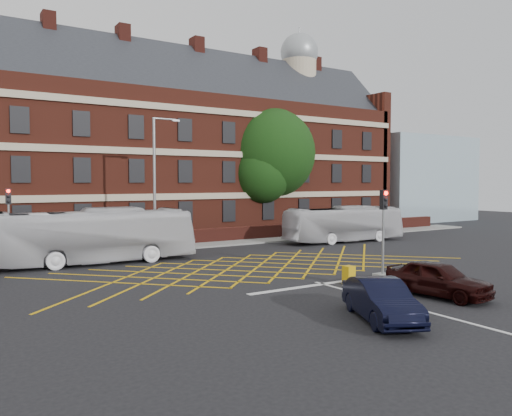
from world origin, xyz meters
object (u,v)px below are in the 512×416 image
traffic_light_far (9,231)px  utility_cabinet (349,275)px  traffic_light_near (383,242)px  street_lamp (156,207)px  car_maroon (438,279)px  bus_left (94,236)px  deciduous_tree (270,160)px  bus_right (344,224)px  car_navy (381,300)px

traffic_light_far → utility_cabinet: size_ratio=5.07×
traffic_light_near → street_lamp: 15.11m
car_maroon → street_lamp: bearing=99.7°
street_lamp → bus_left: bearing=-157.0°
deciduous_tree → street_lamp: (-13.93, -7.52, -3.70)m
bus_right → street_lamp: street_lamp is taller
bus_left → street_lamp: bearing=-63.6°
deciduous_tree → traffic_light_near: (-7.61, -21.19, -4.95)m
traffic_light_near → street_lamp: size_ratio=0.49×
bus_right → deciduous_tree: 10.72m
bus_right → street_lamp: 14.86m
car_navy → utility_cabinet: (3.19, 5.00, -0.27)m
utility_cabinet → traffic_light_near: bearing=5.9°
traffic_light_near → traffic_light_far: bearing=132.8°
deciduous_tree → street_lamp: bearing=-151.6°
car_navy → traffic_light_near: size_ratio=0.98×
deciduous_tree → traffic_light_far: 23.43m
utility_cabinet → bus_right: bearing=48.4°
car_maroon → bus_right: bearing=52.5°
car_maroon → bus_left: bearing=114.7°
bus_left → utility_cabinet: size_ratio=13.47×
bus_left → traffic_light_far: 5.64m
car_navy → car_maroon: (4.59, 1.28, 0.04)m
bus_right → deciduous_tree: deciduous_tree is taller
utility_cabinet → traffic_light_far: bearing=127.2°
car_maroon → utility_cabinet: 3.99m
traffic_light_near → street_lamp: street_lamp is taller
traffic_light_near → bus_right: bearing=55.0°
car_navy → traffic_light_far: (-9.02, 21.11, 1.08)m
bus_left → traffic_light_near: size_ratio=2.66×
bus_right → traffic_light_near: 14.55m
bus_right → car_navy: size_ratio=2.38×
car_maroon → deciduous_tree: 27.28m
street_lamp → deciduous_tree: bearing=28.4°
bus_right → car_maroon: 18.47m
traffic_light_near → street_lamp: (-6.32, 13.67, 1.25)m
deciduous_tree → traffic_light_near: deciduous_tree is taller
street_lamp → car_maroon: bearing=-73.4°
deciduous_tree → traffic_light_near: size_ratio=2.68×
traffic_light_near → utility_cabinet: size_ratio=5.07×
deciduous_tree → car_navy: bearing=-116.6°
bus_right → utility_cabinet: (-10.80, -12.17, -0.97)m
car_navy → street_lamp: street_lamp is taller
deciduous_tree → bus_right: bearing=-85.5°
car_maroon → deciduous_tree: (8.66, 25.17, 5.98)m
car_navy → utility_cabinet: car_navy is taller
bus_right → utility_cabinet: size_ratio=11.81×
bus_right → traffic_light_far: (-23.01, 3.94, 0.38)m
car_navy → deciduous_tree: (13.26, 26.45, 6.02)m
bus_left → utility_cabinet: bearing=-142.0°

